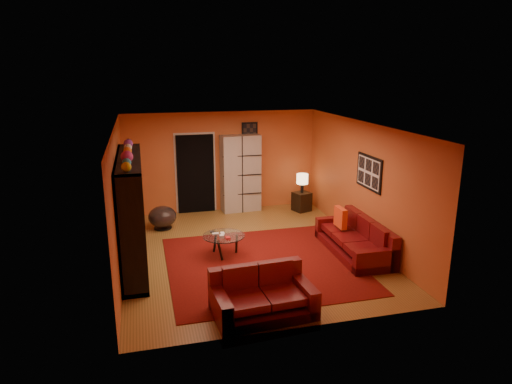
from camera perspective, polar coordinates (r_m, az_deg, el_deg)
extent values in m
plane|color=brown|center=(9.54, -0.92, -7.39)|extent=(6.00, 6.00, 0.00)
plane|color=white|center=(8.87, -0.99, 8.30)|extent=(6.00, 6.00, 0.00)
plane|color=#BF592A|center=(11.98, -4.30, 3.80)|extent=(6.00, 0.00, 6.00)
plane|color=#BF592A|center=(6.39, 5.37, -6.65)|extent=(6.00, 0.00, 6.00)
plane|color=#BF592A|center=(8.90, -16.80, -0.88)|extent=(0.00, 6.00, 6.00)
plane|color=#BF592A|center=(9.98, 13.15, 1.10)|extent=(0.00, 6.00, 6.00)
cube|color=#510B09|center=(8.94, 0.77, -8.97)|extent=(3.60, 3.60, 0.01)
cube|color=black|center=(11.90, -7.56, 2.25)|extent=(0.95, 0.10, 2.04)
cube|color=black|center=(9.65, 13.96, 2.39)|extent=(0.03, 1.00, 0.70)
cube|color=black|center=(11.99, -0.80, 7.48)|extent=(0.42, 0.03, 0.52)
cube|color=black|center=(8.96, -15.25, -2.32)|extent=(0.45, 3.00, 2.10)
imported|color=black|center=(9.08, -14.89, -2.63)|extent=(0.86, 0.11, 0.49)
cube|color=#510A0E|center=(9.60, 12.05, -6.57)|extent=(0.92, 2.16, 0.32)
cube|color=#510A0E|center=(9.65, 14.01, -4.89)|extent=(0.23, 2.14, 0.85)
cube|color=#510A0E|center=(8.74, 14.81, -7.93)|extent=(0.88, 0.20, 0.62)
cube|color=#510A0E|center=(10.38, 9.84, -3.88)|extent=(0.88, 0.20, 0.62)
cube|color=#510A0E|center=(8.98, 13.51, -6.10)|extent=(0.67, 0.59, 0.12)
cube|color=#510A0E|center=(9.47, 11.93, -4.86)|extent=(0.67, 0.59, 0.12)
cube|color=#510A0E|center=(9.98, 10.52, -3.74)|extent=(0.67, 0.59, 0.12)
cube|color=#510A0E|center=(7.21, 0.89, -13.94)|extent=(1.58, 1.01, 0.32)
cube|color=#510A0E|center=(7.39, -0.04, -10.83)|extent=(1.53, 0.28, 0.85)
cube|color=#510A0E|center=(7.36, 5.95, -12.05)|extent=(0.24, 0.92, 0.62)
cube|color=#510A0E|center=(6.97, -4.47, -13.66)|extent=(0.24, 0.92, 0.62)
cube|color=#510A0E|center=(7.12, 3.26, -11.53)|extent=(0.60, 0.73, 0.12)
cube|color=#510A0E|center=(6.95, -1.30, -12.22)|extent=(0.60, 0.73, 0.12)
cube|color=#F5461B|center=(9.78, 10.51, -3.15)|extent=(0.12, 0.42, 0.42)
cylinder|color=silver|center=(9.20, -4.06, -5.46)|extent=(0.85, 0.85, 0.02)
cylinder|color=black|center=(9.34, -2.45, -6.52)|extent=(0.05, 0.05, 0.40)
cylinder|color=black|center=(9.46, -5.13, -6.27)|extent=(0.05, 0.05, 0.40)
cylinder|color=black|center=(9.05, -4.52, -7.29)|extent=(0.05, 0.05, 0.40)
cube|color=#AFABA1|center=(11.94, -1.94, 2.34)|extent=(1.04, 0.52, 2.01)
cylinder|color=black|center=(11.04, -11.55, -4.39)|extent=(0.44, 0.44, 0.03)
cylinder|color=black|center=(11.01, -11.57, -4.00)|extent=(0.06, 0.06, 0.15)
ellipsoid|color=#403839|center=(10.95, -11.63, -3.03)|extent=(0.66, 0.66, 0.49)
cube|color=black|center=(12.13, 5.73, -1.20)|extent=(0.51, 0.51, 0.50)
cylinder|color=black|center=(12.03, 5.78, 0.49)|extent=(0.08, 0.08, 0.24)
cylinder|color=#FACC89|center=(11.97, 5.81, 1.65)|extent=(0.30, 0.30, 0.26)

